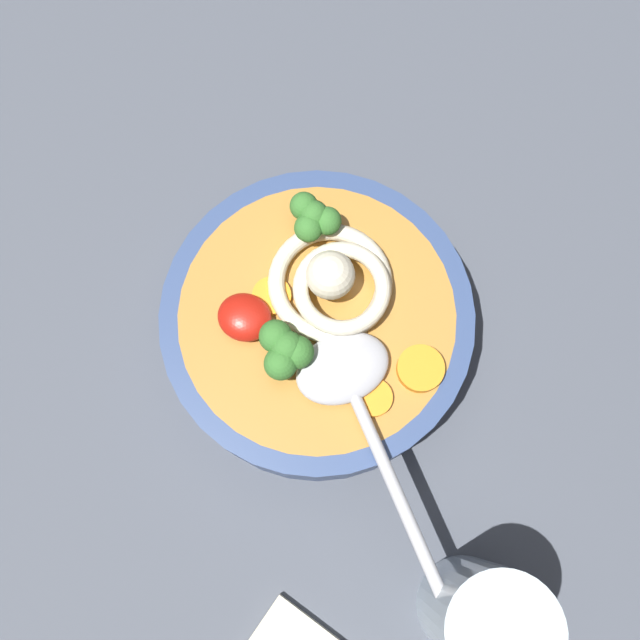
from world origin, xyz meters
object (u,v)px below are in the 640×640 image
Objects in this scene: drinking_glass at (483,617)px; noodle_pile at (338,284)px; soup_bowl at (320,331)px; soup_spoon at (351,388)px.

noodle_pile is at bearing 135.38° from drinking_glass.
drinking_glass is at bearing -44.62° from noodle_pile.
soup_bowl is at bearing -95.83° from noodle_pile.
drinking_glass is (12.17, -9.42, -1.48)cm from soup_spoon.
soup_bowl is 2.31× the size of noodle_pile.
drinking_glass reaches higher than noodle_pile.
soup_spoon is at bearing -44.65° from soup_bowl.
drinking_glass is at bearing -39.43° from soup_bowl.
noodle_pile is 0.79× the size of drinking_glass.
drinking_glass reaches higher than soup_bowl.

